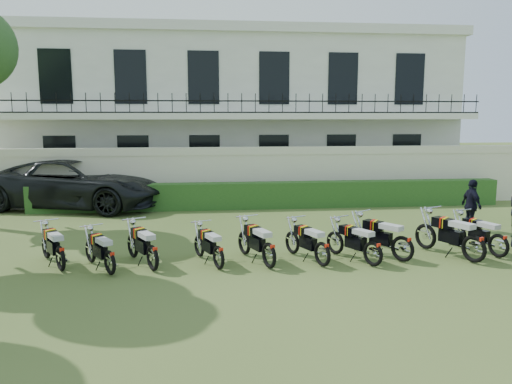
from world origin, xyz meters
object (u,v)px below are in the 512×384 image
at_px(motorcycle_5, 323,248).
at_px(motorcycle_9, 499,240).
at_px(motorcycle_0, 60,252).
at_px(suv, 77,184).
at_px(motorcycle_3, 219,252).
at_px(officer_5, 472,205).
at_px(motorcycle_6, 373,248).
at_px(motorcycle_4, 269,249).
at_px(motorcycle_8, 474,242).
at_px(motorcycle_1, 110,257).
at_px(motorcycle_7, 403,242).
at_px(motorcycle_2, 152,252).

distance_m(motorcycle_5, motorcycle_9, 4.55).
bearing_deg(motorcycle_9, motorcycle_0, 159.43).
relative_size(motorcycle_9, suv, 0.26).
distance_m(motorcycle_3, officer_5, 8.44).
xyz_separation_m(motorcycle_6, suv, (-8.76, 8.53, 0.48)).
distance_m(motorcycle_3, motorcycle_4, 1.17).
bearing_deg(motorcycle_8, motorcycle_1, 155.28).
distance_m(motorcycle_3, motorcycle_8, 6.13).
xyz_separation_m(motorcycle_3, motorcycle_4, (1.17, -0.06, 0.05)).
relative_size(motorcycle_3, motorcycle_4, 0.90).
relative_size(motorcycle_9, officer_5, 1.12).
distance_m(motorcycle_4, motorcycle_7, 3.29).
relative_size(motorcycle_8, motorcycle_9, 1.10).
distance_m(motorcycle_3, motorcycle_5, 2.43).
xyz_separation_m(motorcycle_1, motorcycle_8, (8.54, 0.01, 0.09)).
height_order(motorcycle_4, suv, suv).
height_order(motorcycle_3, motorcycle_8, motorcycle_8).
xyz_separation_m(motorcycle_3, motorcycle_6, (3.62, -0.15, 0.03)).
distance_m(motorcycle_4, motorcycle_9, 5.81).
bearing_deg(motorcycle_3, motorcycle_9, -20.46).
bearing_deg(motorcycle_1, motorcycle_8, -31.99).
distance_m(motorcycle_4, motorcycle_5, 1.27).
distance_m(motorcycle_2, motorcycle_5, 3.93).
bearing_deg(motorcycle_4, motorcycle_7, -17.93).
bearing_deg(motorcycle_9, motorcycle_2, 160.79).
relative_size(motorcycle_0, motorcycle_7, 0.98).
bearing_deg(motorcycle_1, motorcycle_6, -32.03).
bearing_deg(motorcycle_1, motorcycle_2, -20.82).
bearing_deg(officer_5, motorcycle_2, 105.49).
xyz_separation_m(motorcycle_5, suv, (-7.57, 8.43, 0.48)).
bearing_deg(motorcycle_9, motorcycle_8, -178.09).
xyz_separation_m(motorcycle_7, suv, (-9.59, 8.26, 0.44)).
xyz_separation_m(motorcycle_2, suv, (-3.64, 8.36, 0.47)).
xyz_separation_m(motorcycle_9, officer_5, (0.87, 2.89, 0.33)).
height_order(motorcycle_0, motorcycle_2, motorcycle_2).
height_order(motorcycle_2, motorcycle_9, motorcycle_2).
bearing_deg(motorcycle_9, motorcycle_5, 162.76).
bearing_deg(motorcycle_7, motorcycle_1, 146.83).
height_order(motorcycle_6, motorcycle_8, motorcycle_8).
bearing_deg(motorcycle_4, motorcycle_9, -18.47).
relative_size(motorcycle_1, motorcycle_2, 0.89).
bearing_deg(motorcycle_2, officer_5, -9.34).
relative_size(motorcycle_0, motorcycle_9, 0.91).
distance_m(motorcycle_4, suv, 10.55).
bearing_deg(motorcycle_3, motorcycle_7, -20.62).
bearing_deg(motorcycle_2, motorcycle_1, 163.77).
relative_size(motorcycle_5, motorcycle_8, 0.87).
relative_size(motorcycle_6, motorcycle_8, 0.85).
relative_size(motorcycle_2, motorcycle_4, 0.94).
height_order(motorcycle_3, motorcycle_4, motorcycle_4).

